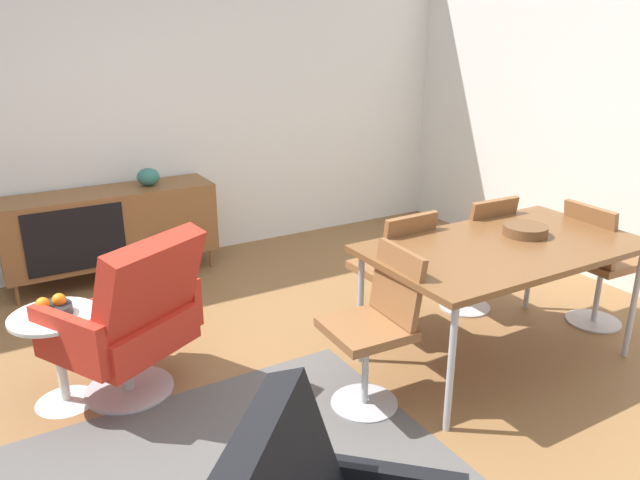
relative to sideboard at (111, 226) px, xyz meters
name	(u,v)px	position (x,y,z in m)	size (l,w,h in m)	color
ground_plane	(253,421)	(0.15, -2.30, -0.44)	(8.32, 8.32, 0.00)	olive
wall_back	(108,96)	(0.15, 0.30, 0.96)	(6.80, 0.12, 2.80)	white
sideboard	(111,226)	(0.00, 0.00, 0.00)	(1.60, 0.45, 0.72)	brown
vase_cobalt	(148,177)	(0.33, 0.00, 0.35)	(0.18, 0.18, 0.14)	#337266
dining_table	(504,251)	(1.69, -2.46, 0.26)	(1.60, 0.90, 0.74)	brown
wooden_bowl_on_table	(525,230)	(1.91, -2.41, 0.33)	(0.26, 0.26, 0.06)	brown
dining_chair_back_left	(395,268)	(1.34, -1.90, 0.03)	(0.41, 0.43, 0.86)	brown
dining_chair_back_right	(476,249)	(2.03, -1.90, 0.03)	(0.41, 0.44, 0.86)	brown
dining_chair_far_end	(597,260)	(2.57, -2.46, 0.03)	(0.44, 0.42, 0.86)	brown
dining_chair_near_window	(377,323)	(0.80, -2.46, 0.03)	(0.44, 0.42, 0.86)	brown
lounge_chair_red	(130,318)	(-0.29, -1.75, 0.03)	(0.88, 0.87, 0.95)	red
side_table_round	(58,349)	(-0.64, -1.62, -0.12)	(0.44, 0.44, 0.52)	white
fruit_bowl	(52,308)	(-0.64, -1.62, 0.12)	(0.20, 0.20, 0.11)	#262628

